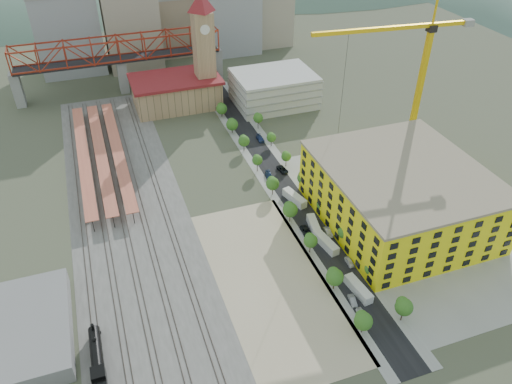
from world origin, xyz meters
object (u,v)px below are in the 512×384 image
object	(u,v)px
construction_building	(400,195)
site_trailer_c	(314,226)
car_0	(363,315)
site_trailer_a	(358,289)
clock_tower	(203,40)
tower_crane	(414,68)
site_trailer_d	(295,198)
locomotive	(98,365)
site_trailer_b	(326,243)

from	to	relation	value
construction_building	site_trailer_c	world-z (taller)	construction_building
site_trailer_c	car_0	distance (m)	35.35
construction_building	site_trailer_a	distance (m)	35.84
clock_tower	car_0	size ratio (longest dim) A/B	11.00
tower_crane	car_0	distance (m)	85.29
construction_building	site_trailer_a	world-z (taller)	construction_building
tower_crane	car_0	size ratio (longest dim) A/B	12.20
tower_crane	site_trailer_d	world-z (taller)	tower_crane
site_trailer_c	tower_crane	bearing A→B (deg)	39.81
clock_tower	site_trailer_d	world-z (taller)	clock_tower
locomotive	site_trailer_a	xyz separation A→B (m)	(66.00, 1.63, -0.86)
construction_building	site_trailer_d	world-z (taller)	construction_building
tower_crane	site_trailer_d	xyz separation A→B (m)	(-45.28, -10.97, -34.22)
site_trailer_c	car_0	xyz separation A→B (m)	(-3.00, -35.22, -0.45)
site_trailer_d	car_0	distance (m)	50.23
clock_tower	car_0	xyz separation A→B (m)	(5.00, -131.02, -27.89)
clock_tower	site_trailer_b	world-z (taller)	clock_tower
site_trailer_b	site_trailer_c	world-z (taller)	site_trailer_b
site_trailer_a	site_trailer_c	world-z (taller)	site_trailer_a
construction_building	site_trailer_c	xyz separation A→B (m)	(-26.00, 4.19, -8.15)
locomotive	site_trailer_b	world-z (taller)	locomotive
tower_crane	site_trailer_c	bearing A→B (deg)	-150.23
locomotive	site_trailer_d	distance (m)	79.35
site_trailer_b	site_trailer_c	bearing A→B (deg)	80.39
site_trailer_a	site_trailer_d	xyz separation A→B (m)	(0.00, 42.41, 0.04)
site_trailer_a	site_trailer_c	size ratio (longest dim) A/B	1.05
locomotive	tower_crane	world-z (taller)	tower_crane
locomotive	site_trailer_b	bearing A→B (deg)	17.42
construction_building	site_trailer_a	xyz separation A→B (m)	(-26.00, -23.30, -8.09)
construction_building	site_trailer_b	bearing A→B (deg)	-170.76
tower_crane	site_trailer_c	xyz separation A→B (m)	(-45.28, -25.90, -34.32)
construction_building	site_trailer_c	bearing A→B (deg)	170.85
construction_building	clock_tower	bearing A→B (deg)	108.78
site_trailer_d	site_trailer_c	bearing A→B (deg)	-104.46
clock_tower	construction_building	distance (m)	107.36
site_trailer_c	car_0	size ratio (longest dim) A/B	1.94
site_trailer_a	tower_crane	bearing A→B (deg)	42.63
construction_building	site_trailer_b	world-z (taller)	construction_building
clock_tower	locomotive	world-z (taller)	clock_tower
locomotive	tower_crane	xyz separation A→B (m)	(111.28, 55.02, 33.39)
clock_tower	site_trailer_d	size ratio (longest dim) A/B	5.23
site_trailer_c	site_trailer_b	bearing A→B (deg)	-79.96
site_trailer_b	car_0	size ratio (longest dim) A/B	2.03
clock_tower	tower_crane	world-z (taller)	tower_crane
clock_tower	site_trailer_c	distance (m)	99.98
locomotive	site_trailer_c	world-z (taller)	locomotive
construction_building	locomotive	distance (m)	95.59
car_0	locomotive	bearing A→B (deg)	175.87
clock_tower	locomotive	size ratio (longest dim) A/B	2.22
construction_building	site_trailer_c	size ratio (longest dim) A/B	5.51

